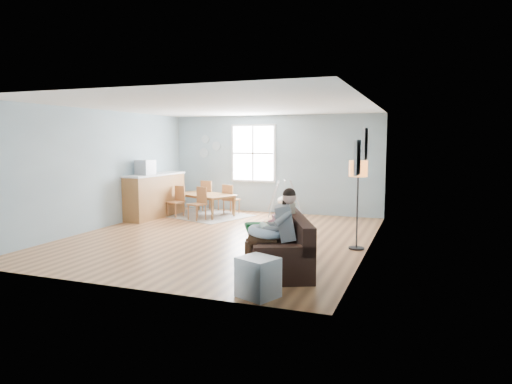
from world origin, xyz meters
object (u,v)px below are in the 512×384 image
at_px(floor_lamp, 358,176).
at_px(monitor, 145,167).
at_px(counter, 155,195).
at_px(dining_table, 204,205).
at_px(father, 275,228).
at_px(chair_sw, 177,200).
at_px(toddler, 275,223).
at_px(chair_se, 199,202).
at_px(chair_nw, 209,194).
at_px(storage_cube, 258,277).
at_px(baby_swing, 285,200).
at_px(sofa, 281,249).
at_px(chair_ne, 230,198).

height_order(floor_lamp, monitor, floor_lamp).
height_order(counter, monitor, monitor).
height_order(floor_lamp, dining_table, floor_lamp).
bearing_deg(father, monitor, 143.58).
bearing_deg(chair_sw, toddler, -42.62).
bearing_deg(chair_se, floor_lamp, -23.15).
height_order(father, chair_nw, father).
xyz_separation_m(storage_cube, baby_swing, (-1.54, 6.30, 0.17)).
xyz_separation_m(chair_se, baby_swing, (1.84, 1.42, -0.04)).
distance_m(dining_table, chair_sw, 0.72).
bearing_deg(father, chair_nw, 125.50).
height_order(chair_se, counter, counter).
bearing_deg(chair_se, baby_swing, 37.74).
xyz_separation_m(toddler, floor_lamp, (1.10, 1.50, 0.68)).
relative_size(toddler, dining_table, 0.47).
xyz_separation_m(chair_se, monitor, (-1.31, -0.40, 0.87)).
relative_size(sofa, chair_nw, 2.47).
bearing_deg(monitor, chair_se, 16.97).
bearing_deg(father, dining_table, 127.87).
relative_size(chair_nw, chair_ne, 1.08).
relative_size(dining_table, chair_se, 1.97).
distance_m(father, counter, 5.89).
distance_m(toddler, monitor, 5.32).
distance_m(toddler, chair_nw, 5.80).
relative_size(sofa, toddler, 2.83).
height_order(father, baby_swing, father).
relative_size(sofa, chair_sw, 2.69).
distance_m(floor_lamp, chair_se, 4.66).
relative_size(toddler, baby_swing, 0.64).
bearing_deg(chair_se, chair_ne, 70.06).
xyz_separation_m(father, toddler, (-0.14, 0.46, -0.01)).
xyz_separation_m(sofa, counter, (-4.55, 3.44, 0.29)).
height_order(chair_ne, monitor, monitor).
relative_size(chair_sw, chair_nw, 0.92).
bearing_deg(sofa, father, -90.57).
distance_m(chair_ne, baby_swing, 1.49).
relative_size(dining_table, chair_sw, 2.03).
bearing_deg(toddler, chair_nw, 126.97).
bearing_deg(chair_se, sofa, -46.67).
bearing_deg(chair_nw, chair_se, -73.85).
distance_m(dining_table, chair_se, 0.72).
bearing_deg(chair_sw, storage_cube, -51.10).
height_order(storage_cube, dining_table, dining_table).
distance_m(counter, baby_swing, 3.45).
xyz_separation_m(counter, monitor, (-0.01, -0.39, 0.75)).
bearing_deg(chair_sw, counter, -151.01).
height_order(father, counter, father).
xyz_separation_m(sofa, storage_cube, (0.12, -1.43, -0.03)).
bearing_deg(storage_cube, sofa, 94.95).
height_order(sofa, monitor, monitor).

